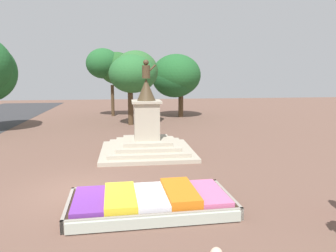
% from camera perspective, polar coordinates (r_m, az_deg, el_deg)
% --- Properties ---
extents(ground_plane, '(85.76, 85.76, 0.00)m').
position_cam_1_polar(ground_plane, '(12.49, -14.95, -10.95)').
color(ground_plane, brown).
extents(flower_planter, '(5.22, 2.93, 0.61)m').
position_cam_1_polar(flower_planter, '(10.54, -2.88, -13.04)').
color(flower_planter, '#38281C').
rests_on(flower_planter, ground_plane).
extents(statue_monument, '(4.85, 4.85, 4.93)m').
position_cam_1_polar(statue_monument, '(17.47, -3.73, -1.90)').
color(statue_monument, '#B0A692').
rests_on(statue_monument, ground_plane).
extents(park_tree_far_left, '(4.04, 4.45, 6.11)m').
position_cam_1_polar(park_tree_far_left, '(27.25, -5.93, 9.22)').
color(park_tree_far_left, '#4C3823').
rests_on(park_tree_far_left, ground_plane).
extents(park_tree_behind_statue, '(4.73, 5.13, 6.07)m').
position_cam_1_polar(park_tree_behind_statue, '(31.93, 1.34, 8.60)').
color(park_tree_behind_statue, '#4C3823').
rests_on(park_tree_behind_statue, ground_plane).
extents(park_tree_far_right, '(4.68, 3.41, 6.63)m').
position_cam_1_polar(park_tree_far_right, '(33.05, -9.64, 10.00)').
color(park_tree_far_right, '#4C3823').
rests_on(park_tree_far_right, ground_plane).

